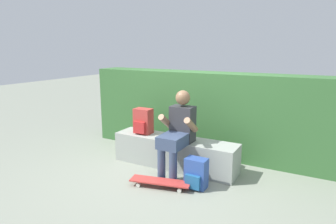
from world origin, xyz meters
TOP-DOWN VIEW (x-y plane):
  - ground_plane at (0.00, 0.00)m, footprint 24.00×24.00m
  - bench_main at (0.00, 0.29)m, footprint 1.94×0.44m
  - person_skater at (0.16, 0.08)m, footprint 0.49×0.62m
  - skateboard_near_person at (0.16, -0.42)m, footprint 0.82×0.38m
  - backpack_on_bench at (-0.56, 0.28)m, footprint 0.28×0.23m
  - backpack_on_ground at (0.57, -0.20)m, footprint 0.28×0.23m
  - hedge_row at (0.48, 1.15)m, footprint 4.90×0.53m

SIDE VIEW (x-z plane):
  - ground_plane at x=0.00m, z-range 0.00..0.00m
  - skateboard_near_person at x=0.16m, z-range 0.03..0.12m
  - backpack_on_ground at x=0.57m, z-range -0.01..0.39m
  - bench_main at x=0.00m, z-range 0.00..0.46m
  - backpack_on_bench at x=-0.56m, z-range 0.45..0.85m
  - person_skater at x=0.16m, z-range 0.05..1.26m
  - hedge_row at x=0.48m, z-range 0.00..1.40m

